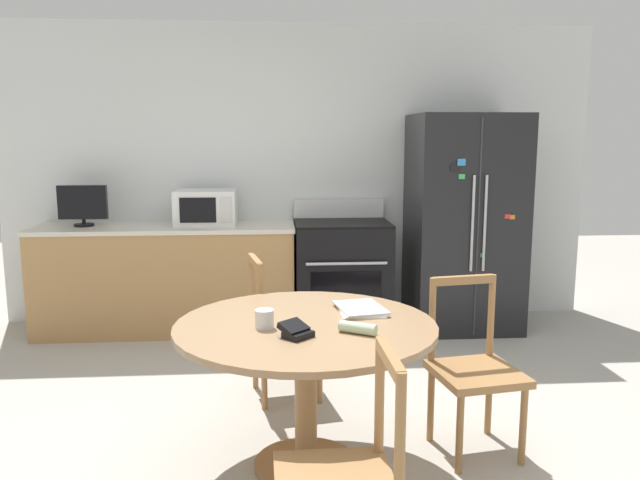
{
  "coord_description": "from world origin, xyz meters",
  "views": [
    {
      "loc": [
        -0.23,
        -2.94,
        1.63
      ],
      "look_at": [
        0.08,
        1.15,
        0.95
      ],
      "focal_mm": 35.0,
      "sensor_mm": 36.0,
      "label": 1
    }
  ],
  "objects": [
    {
      "name": "ground_plane",
      "position": [
        0.0,
        0.0,
        0.0
      ],
      "size": [
        14.0,
        14.0,
        0.0
      ],
      "primitive_type": "plane",
      "color": "#B2ADA3"
    },
    {
      "name": "back_wall",
      "position": [
        0.0,
        2.65,
        1.3
      ],
      "size": [
        5.2,
        0.1,
        2.6
      ],
      "color": "silver",
      "rests_on": "ground_plane"
    },
    {
      "name": "kitchen_counter",
      "position": [
        -1.14,
        2.29,
        0.45
      ],
      "size": [
        2.15,
        0.64,
        0.9
      ],
      "color": "#AD7F4C",
      "rests_on": "ground_plane"
    },
    {
      "name": "refrigerator",
      "position": [
        1.38,
        2.21,
        0.91
      ],
      "size": [
        0.9,
        0.77,
        1.82
      ],
      "color": "black",
      "rests_on": "ground_plane"
    },
    {
      "name": "oven_range",
      "position": [
        0.34,
        2.26,
        0.47
      ],
      "size": [
        0.8,
        0.68,
        1.08
      ],
      "color": "black",
      "rests_on": "ground_plane"
    },
    {
      "name": "microwave",
      "position": [
        -0.8,
        2.32,
        1.05
      ],
      "size": [
        0.5,
        0.4,
        0.29
      ],
      "color": "white",
      "rests_on": "kitchen_counter"
    },
    {
      "name": "countertop_tv",
      "position": [
        -1.8,
        2.3,
        1.08
      ],
      "size": [
        0.39,
        0.16,
        0.34
      ],
      "color": "black",
      "rests_on": "kitchen_counter"
    },
    {
      "name": "dining_table",
      "position": [
        -0.08,
        -0.05,
        0.61
      ],
      "size": [
        1.27,
        1.27,
        0.74
      ],
      "color": "#997551",
      "rests_on": "ground_plane"
    },
    {
      "name": "dining_chair_far",
      "position": [
        -0.19,
        0.83,
        0.43
      ],
      "size": [
        0.49,
        0.49,
        0.9
      ],
      "rotation": [
        0.0,
        0.0,
        4.9
      ],
      "color": "#9E7042",
      "rests_on": "ground_plane"
    },
    {
      "name": "dining_chair_right",
      "position": [
        0.8,
        0.06,
        0.43
      ],
      "size": [
        0.48,
        0.48,
        0.9
      ],
      "rotation": [
        0.0,
        0.0,
        3.31
      ],
      "color": "#9E7042",
      "rests_on": "ground_plane"
    },
    {
      "name": "candle_glass",
      "position": [
        -0.28,
        -0.11,
        0.78
      ],
      "size": [
        0.09,
        0.09,
        0.09
      ],
      "color": "silver",
      "rests_on": "dining_table"
    },
    {
      "name": "folded_napkin",
      "position": [
        0.15,
        -0.22,
        0.77
      ],
      "size": [
        0.18,
        0.13,
        0.05
      ],
      "color": "beige",
      "rests_on": "dining_table"
    },
    {
      "name": "wallet",
      "position": [
        -0.14,
        -0.25,
        0.77
      ],
      "size": [
        0.17,
        0.17,
        0.07
      ],
      "color": "black",
      "rests_on": "dining_table"
    },
    {
      "name": "mail_stack",
      "position": [
        0.21,
        0.15,
        0.75
      ],
      "size": [
        0.27,
        0.34,
        0.02
      ],
      "color": "white",
      "rests_on": "dining_table"
    }
  ]
}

